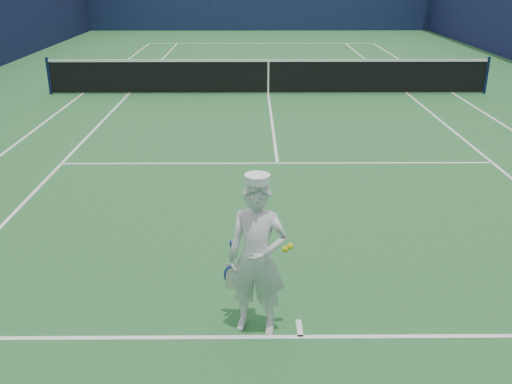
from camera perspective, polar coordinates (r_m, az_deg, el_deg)
ground at (r=17.07m, az=1.23°, el=9.79°), size 80.00×80.00×0.00m
court_markings at (r=17.07m, az=1.23°, el=9.80°), size 11.03×23.83×0.01m
windscreen_fence at (r=16.77m, az=1.28°, el=16.49°), size 20.12×36.12×4.00m
tennis_net at (r=16.96m, az=1.24°, el=11.62°), size 12.88×0.09×1.07m
tennis_player at (r=5.65m, az=0.11°, el=-6.58°), size 0.74×0.61×1.70m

